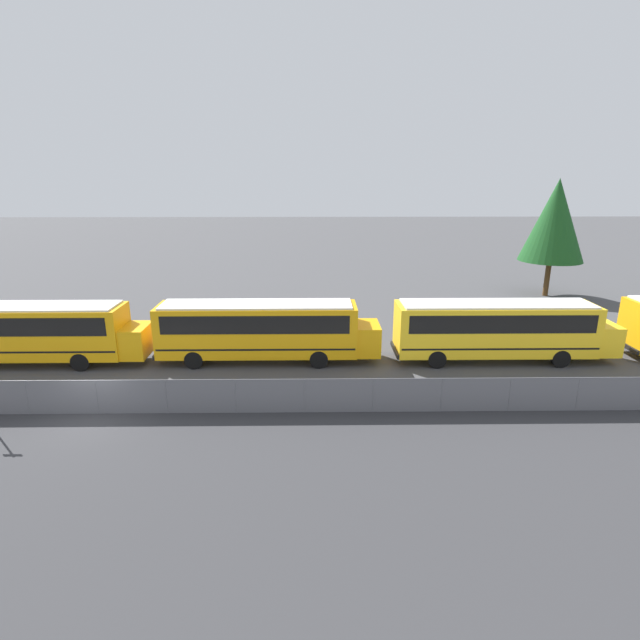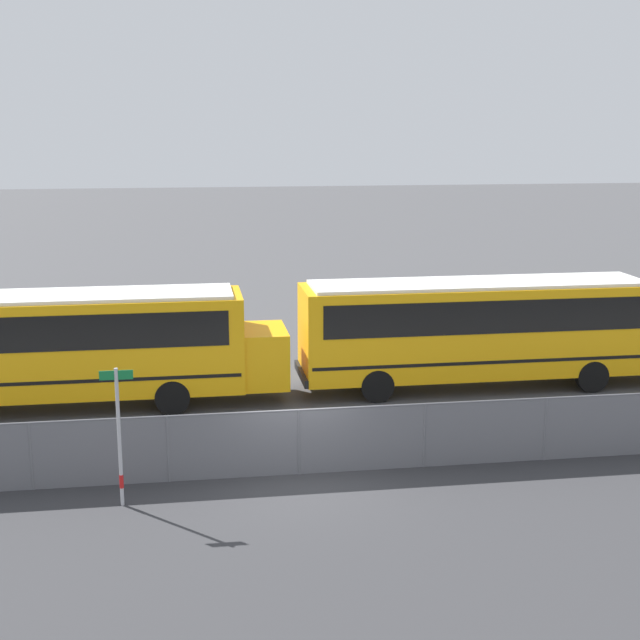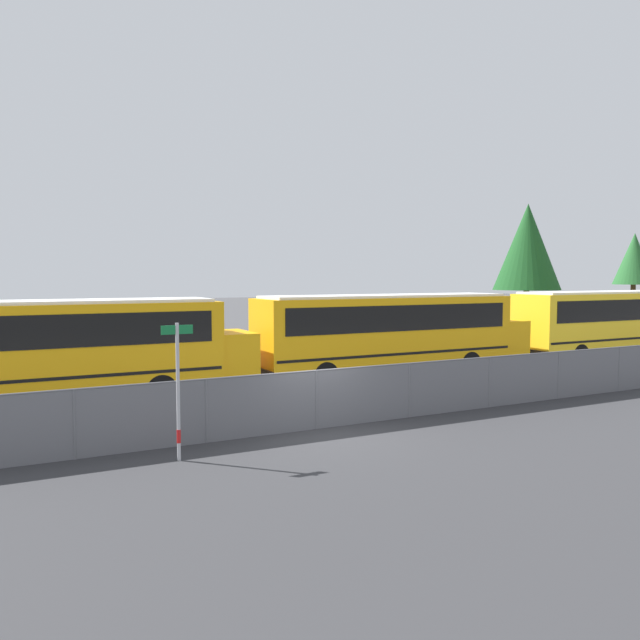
# 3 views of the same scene
# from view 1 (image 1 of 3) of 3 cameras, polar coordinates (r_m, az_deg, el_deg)

# --- Properties ---
(ground_plane) EXTENTS (200.00, 200.00, 0.00)m
(ground_plane) POSITION_cam_1_polar(r_m,az_deg,el_deg) (24.39, -23.92, -9.75)
(ground_plane) COLOR #424244
(road_strip) EXTENTS (124.65, 12.00, 0.01)m
(road_strip) POSITION_cam_1_polar(r_m,az_deg,el_deg) (19.77, -30.78, -17.18)
(road_strip) COLOR #333335
(road_strip) RESTS_ON ground_plane
(fence) EXTENTS (90.72, 0.07, 1.60)m
(fence) POSITION_cam_1_polar(r_m,az_deg,el_deg) (24.06, -24.15, -7.99)
(fence) COLOR #9EA0A5
(fence) RESTS_ON ground_plane
(school_bus_2) EXTENTS (12.30, 2.48, 3.36)m
(school_bus_2) POSITION_cam_1_polar(r_m,az_deg,el_deg) (31.48, -30.37, -0.94)
(school_bus_2) COLOR orange
(school_bus_2) RESTS_ON ground_plane
(school_bus_3) EXTENTS (12.30, 2.48, 3.36)m
(school_bus_3) POSITION_cam_1_polar(r_m,az_deg,el_deg) (27.73, -6.60, -0.83)
(school_bus_3) COLOR orange
(school_bus_3) RESTS_ON ground_plane
(school_bus_4) EXTENTS (12.30, 2.48, 3.36)m
(school_bus_4) POSITION_cam_1_polar(r_m,az_deg,el_deg) (29.38, 19.81, -0.72)
(school_bus_4) COLOR yellow
(school_bus_4) RESTS_ON ground_plane
(tree_0) EXTENTS (5.18, 5.18, 9.76)m
(tree_0) POSITION_cam_1_polar(r_m,az_deg,el_deg) (46.23, 25.25, 10.25)
(tree_0) COLOR #51381E
(tree_0) RESTS_ON ground_plane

